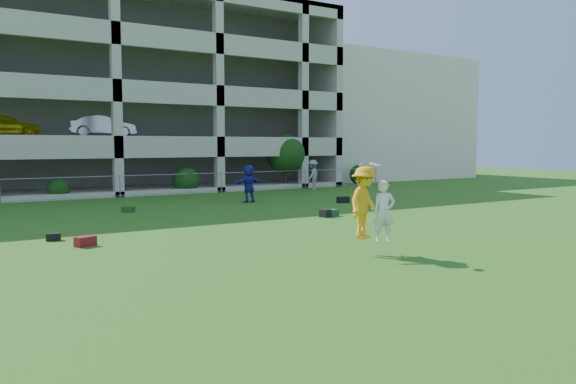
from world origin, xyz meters
TOP-DOWN VIEW (x-y plane):
  - ground at (0.00, 0.00)m, footprint 100.00×100.00m
  - stucco_building at (23.00, 28.00)m, footprint 16.00×14.00m
  - bystander_d at (4.62, 12.96)m, footprint 1.79×0.98m
  - bystander_e at (13.91, 15.76)m, footprint 0.75×0.71m
  - bystander_f at (11.56, 17.49)m, footprint 1.40×1.26m
  - bag_red_a at (-4.87, 4.79)m, footprint 0.62×0.48m
  - bag_black_b at (-5.46, 6.26)m, footprint 0.44×0.32m
  - bag_green_c at (4.94, 6.54)m, footprint 0.58×0.49m
  - crate_d at (4.50, 6.39)m, footprint 0.41×0.41m
  - bag_black_e at (8.40, 10.31)m, footprint 0.60×0.30m
  - bag_green_g at (-1.58, 12.03)m, footprint 0.57×0.56m
  - frisbee_contest at (1.02, -0.29)m, footprint 1.45×1.11m
  - parking_garage at (-0.01, 27.70)m, footprint 30.00×14.00m
  - fence at (0.00, 19.00)m, footprint 36.06×0.06m
  - shrub_row at (4.59, 19.70)m, footprint 34.38×2.52m

SIDE VIEW (x-z plane):
  - ground at x=0.00m, z-range 0.00..0.00m
  - bag_black_b at x=-5.46m, z-range 0.00..0.22m
  - bag_green_g at x=-1.58m, z-range 0.00..0.25m
  - bag_green_c at x=4.94m, z-range 0.00..0.26m
  - bag_red_a at x=-4.87m, z-range 0.00..0.28m
  - crate_d at x=4.50m, z-range 0.00..0.30m
  - bag_black_e at x=8.40m, z-range 0.00..0.30m
  - fence at x=0.00m, z-range 0.01..1.21m
  - bystander_e at x=13.91m, z-range 0.00..1.71m
  - bystander_d at x=4.62m, z-range 0.00..1.84m
  - bystander_f at x=11.56m, z-range 0.00..1.89m
  - frisbee_contest at x=1.02m, z-range 0.27..2.34m
  - shrub_row at x=4.59m, z-range -0.24..3.26m
  - stucco_building at x=23.00m, z-range 0.00..10.00m
  - parking_garage at x=-0.01m, z-range 0.01..12.01m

